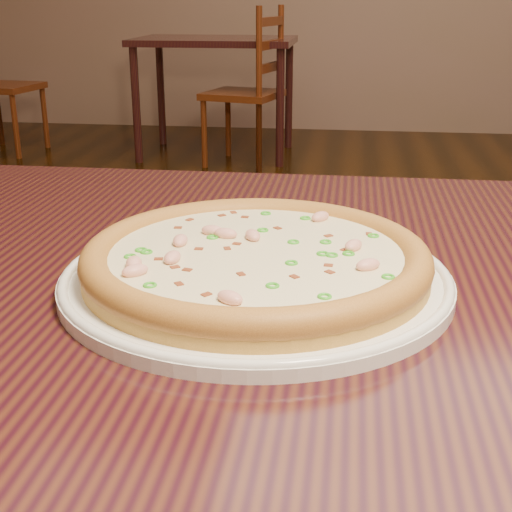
# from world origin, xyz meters

# --- Properties ---
(hero_table) EXTENTS (1.20, 0.80, 0.75)m
(hero_table) POSITION_xyz_m (-0.34, -0.49, 0.65)
(hero_table) COLOR black
(hero_table) RESTS_ON ground
(plate) EXTENTS (0.37, 0.37, 0.02)m
(plate) POSITION_xyz_m (-0.46, -0.54, 0.76)
(plate) COLOR white
(plate) RESTS_ON hero_table
(pizza) EXTENTS (0.33, 0.33, 0.03)m
(pizza) POSITION_xyz_m (-0.46, -0.54, 0.78)
(pizza) COLOR gold
(pizza) RESTS_ON plate
(bg_table_left) EXTENTS (1.00, 0.70, 0.75)m
(bg_table_left) POSITION_xyz_m (-1.26, 3.47, 0.65)
(bg_table_left) COLOR black
(bg_table_left) RESTS_ON ground
(chair_b) EXTENTS (0.51, 0.51, 0.95)m
(chair_b) POSITION_xyz_m (-1.00, 3.21, 0.44)
(chair_b) COLOR #51250B
(chair_b) RESTS_ON ground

